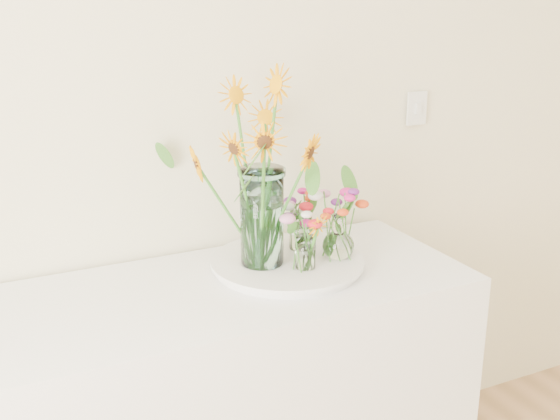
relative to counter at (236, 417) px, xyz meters
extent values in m
cube|color=white|center=(0.00, 0.00, 0.00)|extent=(1.40, 0.60, 0.90)
cylinder|color=white|center=(0.19, 0.03, 0.46)|extent=(0.44, 0.44, 0.02)
cylinder|color=#AFE4E6|center=(0.11, 0.04, 0.62)|extent=(0.14, 0.14, 0.30)
cylinder|color=white|center=(0.21, -0.05, 0.53)|extent=(0.07, 0.07, 0.10)
cylinder|color=white|center=(0.27, 0.10, 0.54)|extent=(0.09, 0.09, 0.12)
camera|label=1|loc=(-0.70, -1.73, 1.28)|focal=45.00mm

